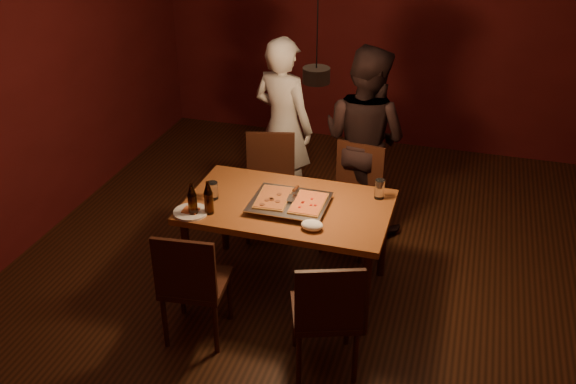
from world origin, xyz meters
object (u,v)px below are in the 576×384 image
(chair_far_left, at_px, (270,175))
(pendant_lamp, at_px, (316,74))
(chair_near_left, at_px, (191,277))
(beer_bottle_b, at_px, (208,198))
(diner_white, at_px, (283,126))
(pizza_tray, at_px, (290,204))
(plate_slice, at_px, (191,212))
(chair_near_right, at_px, (327,308))
(diner_dark, at_px, (364,140))
(dining_table, at_px, (288,213))
(beer_bottle_a, at_px, (192,199))
(chair_far_right, at_px, (355,188))

(chair_far_left, height_order, pendant_lamp, pendant_lamp)
(chair_near_left, xyz_separation_m, beer_bottle_b, (-0.06, 0.49, 0.34))
(diner_white, xyz_separation_m, pendant_lamp, (0.61, -1.23, 0.94))
(pizza_tray, bearing_deg, pendant_lamp, 14.18)
(plate_slice, relative_size, diner_white, 0.15)
(chair_near_right, distance_m, pendant_lamp, 1.50)
(chair_near_left, height_order, diner_dark, diner_dark)
(chair_far_left, bearing_deg, dining_table, 102.57)
(chair_far_left, distance_m, beer_bottle_a, 1.20)
(dining_table, relative_size, chair_far_right, 3.08)
(chair_near_right, bearing_deg, beer_bottle_b, 132.05)
(chair_far_left, xyz_separation_m, chair_far_right, (0.75, -0.01, 0.00))
(plate_slice, bearing_deg, diner_dark, 56.09)
(chair_far_right, bearing_deg, diner_white, -19.88)
(plate_slice, xyz_separation_m, diner_dark, (0.98, 1.46, 0.07))
(chair_far_right, relative_size, pizza_tray, 0.89)
(chair_far_left, relative_size, pizza_tray, 0.93)
(dining_table, relative_size, pizza_tray, 2.73)
(chair_near_left, xyz_separation_m, pendant_lamp, (0.64, 0.77, 1.22))
(beer_bottle_a, relative_size, pendant_lamp, 0.23)
(beer_bottle_b, distance_m, pendant_lamp, 1.16)
(chair_far_right, height_order, diner_white, diner_white)
(chair_near_left, relative_size, diner_dark, 0.29)
(diner_white, relative_size, pendant_lamp, 1.50)
(chair_near_left, bearing_deg, dining_table, 53.91)
(diner_dark, bearing_deg, chair_near_left, 89.70)
(chair_far_right, height_order, beer_bottle_b, beer_bottle_b)
(beer_bottle_a, relative_size, diner_dark, 0.15)
(diner_white, bearing_deg, beer_bottle_a, 101.68)
(chair_near_right, xyz_separation_m, pizza_tray, (-0.48, 0.78, 0.24))
(beer_bottle_b, bearing_deg, diner_white, 86.61)
(pizza_tray, xyz_separation_m, pendant_lamp, (0.17, 0.03, 0.99))
(dining_table, height_order, diner_dark, diner_dark)
(beer_bottle_b, height_order, diner_white, diner_white)
(dining_table, bearing_deg, chair_near_left, -119.77)
(pizza_tray, xyz_separation_m, diner_white, (-0.43, 1.26, 0.05))
(beer_bottle_b, bearing_deg, dining_table, 29.99)
(chair_near_left, xyz_separation_m, diner_dark, (0.79, 1.91, 0.29))
(chair_far_right, relative_size, plate_slice, 1.94)
(plate_slice, bearing_deg, pizza_tray, 23.64)
(chair_near_right, xyz_separation_m, beer_bottle_a, (-1.10, 0.48, 0.34))
(plate_slice, relative_size, pendant_lamp, 0.23)
(plate_slice, bearing_deg, dining_table, 27.29)
(chair_far_left, distance_m, diner_white, 0.51)
(plate_slice, xyz_separation_m, diner_white, (0.22, 1.55, 0.06))
(chair_far_right, bearing_deg, dining_table, 76.05)
(chair_far_right, distance_m, pendant_lamp, 1.46)
(chair_near_left, height_order, beer_bottle_b, beer_bottle_b)
(dining_table, bearing_deg, chair_far_right, 65.93)
(chair_far_left, relative_size, diner_white, 0.31)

